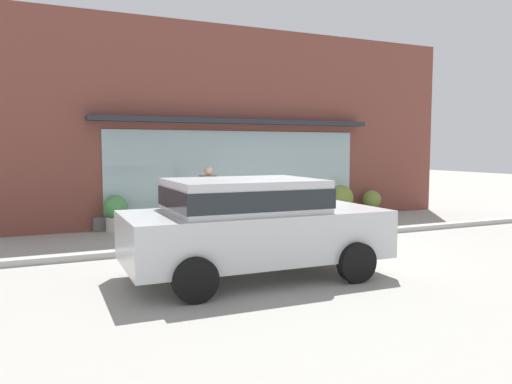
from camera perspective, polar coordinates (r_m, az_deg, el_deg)
ground_plane at (r=11.29m, az=3.74°, el=-5.48°), size 60.00×60.00×0.00m
curb_strip at (r=11.11m, az=4.23°, el=-5.35°), size 14.00×0.24×0.12m
storefront at (r=14.00m, az=-2.43°, el=7.33°), size 14.00×0.81×5.39m
fire_hydrant at (r=11.81m, az=-2.38°, el=-2.62°), size 0.44×0.41×0.95m
pedestrian_with_handbag at (r=12.15m, az=-5.55°, el=-0.25°), size 0.51×0.53×1.63m
parked_car_silver at (r=7.92m, az=-0.55°, el=-3.41°), size 4.17×2.14×1.58m
potted_plant_window_right at (r=15.77m, az=13.12°, el=-1.09°), size 0.56×0.56×0.77m
potted_plant_low_front at (r=14.95m, az=9.65°, el=-0.92°), size 0.76×0.76×0.97m
potted_plant_corner_tall at (r=14.01m, az=3.43°, el=-1.99°), size 0.32×0.32×0.66m
potted_plant_by_entrance at (r=13.60m, az=-1.65°, el=-1.96°), size 0.58×0.58×0.77m
potted_plant_window_center at (r=12.75m, az=-15.76°, el=-2.24°), size 0.59×0.59×0.91m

